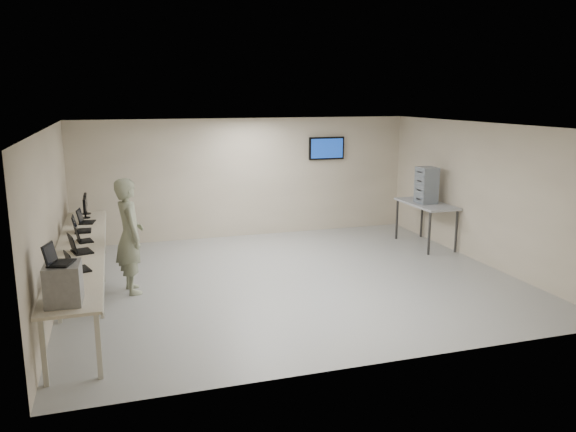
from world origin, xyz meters
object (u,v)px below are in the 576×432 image
object	(u,v)px
equipment_box	(63,284)
side_table	(426,206)
workbench	(81,252)
soldier	(130,236)

from	to	relation	value
equipment_box	side_table	size ratio (longest dim) A/B	0.30
workbench	soldier	world-z (taller)	soldier
workbench	equipment_box	size ratio (longest dim) A/B	12.43
equipment_box	side_table	world-z (taller)	equipment_box
workbench	side_table	bearing A→B (deg)	10.91
equipment_box	side_table	xyz separation A→B (m)	(7.25, 3.98, -0.24)
workbench	side_table	xyz separation A→B (m)	(7.19, 1.39, 0.08)
soldier	equipment_box	bearing A→B (deg)	152.46
side_table	workbench	bearing A→B (deg)	-169.09
equipment_box	side_table	bearing A→B (deg)	30.68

